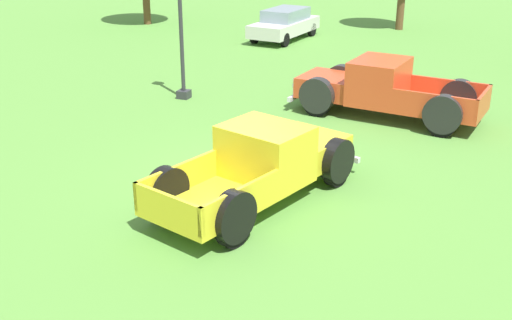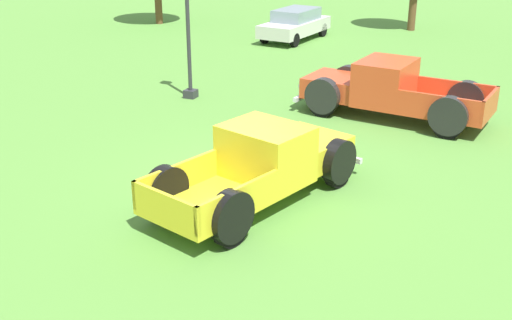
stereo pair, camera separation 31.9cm
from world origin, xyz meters
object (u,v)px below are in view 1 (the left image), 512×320
Objects in this scene: pickup_truck_foreground at (267,163)px; pickup_truck_behind_left at (376,89)px; sedan_distant_a at (285,24)px; lamp_post_near at (181,26)px.

pickup_truck_behind_left is (0.98, 6.18, 0.04)m from pickup_truck_foreground.
sedan_distant_a is 0.99× the size of lamp_post_near.
pickup_truck_behind_left is at bearing 81.03° from pickup_truck_foreground.
lamp_post_near is at bearing -89.39° from sedan_distant_a.
lamp_post_near reaches higher than pickup_truck_foreground.
pickup_truck_behind_left is 6.05m from lamp_post_near.
pickup_truck_behind_left is at bearing -57.92° from sedan_distant_a.
lamp_post_near is at bearing -175.63° from pickup_truck_behind_left.
lamp_post_near is (-5.85, -0.45, 1.47)m from pickup_truck_behind_left.
sedan_distant_a is at bearing 107.62° from pickup_truck_foreground.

